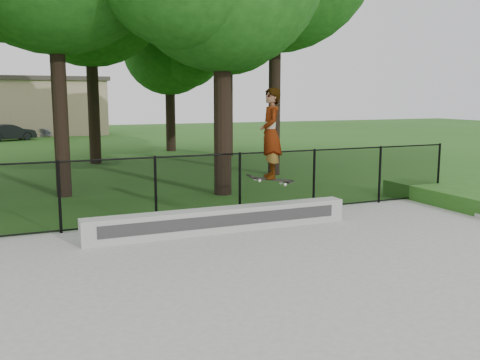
# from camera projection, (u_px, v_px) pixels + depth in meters

# --- Properties ---
(ground) EXTENTS (100.00, 100.00, 0.00)m
(ground) POSITION_uv_depth(u_px,v_px,m) (282.00, 334.00, 6.41)
(ground) COLOR #275818
(ground) RESTS_ON ground
(concrete_slab) EXTENTS (14.00, 12.00, 0.06)m
(concrete_slab) POSITION_uv_depth(u_px,v_px,m) (282.00, 332.00, 6.41)
(concrete_slab) COLOR gray
(concrete_slab) RESTS_ON ground
(grind_ledge) EXTENTS (5.67, 0.40, 0.49)m
(grind_ledge) POSITION_uv_depth(u_px,v_px,m) (221.00, 220.00, 11.04)
(grind_ledge) COLOR #A0A09B
(grind_ledge) RESTS_ON concrete_slab
(car_b) EXTENTS (3.14, 2.21, 1.07)m
(car_b) POSITION_uv_depth(u_px,v_px,m) (9.00, 132.00, 34.80)
(car_b) COLOR black
(car_b) RESTS_ON ground
(car_c) EXTENTS (3.72, 2.45, 1.08)m
(car_c) POSITION_uv_depth(u_px,v_px,m) (28.00, 129.00, 38.32)
(car_c) COLOR #9D9EB1
(car_c) RESTS_ON ground
(skater_airborne) EXTENTS (0.84, 0.78, 2.02)m
(skater_airborne) POSITION_uv_depth(u_px,v_px,m) (271.00, 135.00, 11.05)
(skater_airborne) COLOR black
(skater_airborne) RESTS_ON ground
(chainlink_fence) EXTENTS (16.06, 0.06, 1.50)m
(chainlink_fence) POSITION_uv_depth(u_px,v_px,m) (156.00, 190.00, 11.63)
(chainlink_fence) COLOR black
(chainlink_fence) RESTS_ON concrete_slab
(distant_building) EXTENTS (12.40, 6.40, 4.30)m
(distant_building) POSITION_uv_depth(u_px,v_px,m) (19.00, 106.00, 39.74)
(distant_building) COLOR tan
(distant_building) RESTS_ON ground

